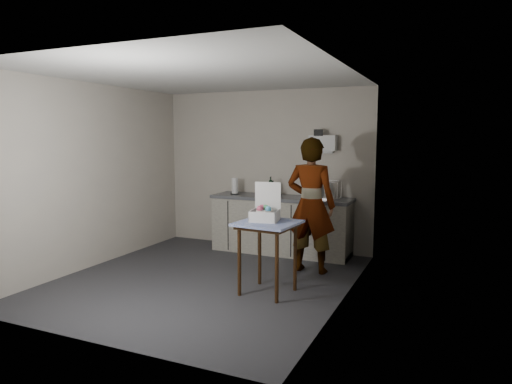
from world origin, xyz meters
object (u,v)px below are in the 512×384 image
at_px(soap_bottle, 271,187).
at_px(dark_bottle, 271,188).
at_px(kitchen_counter, 281,226).
at_px(standing_man, 311,205).
at_px(side_table, 268,231).
at_px(dish_rack, 327,194).
at_px(bakery_box, 265,212).
at_px(paper_towel, 235,187).
at_px(soda_can, 275,193).

xyz_separation_m(soap_bottle, dark_bottle, (-0.02, 0.08, -0.03)).
height_order(kitchen_counter, dark_bottle, dark_bottle).
bearing_deg(kitchen_counter, standing_man, -47.02).
distance_m(side_table, soap_bottle, 1.94).
bearing_deg(dish_rack, standing_man, -90.12).
distance_m(soap_bottle, dish_rack, 0.90).
bearing_deg(dark_bottle, bakery_box, -70.24).
bearing_deg(side_table, paper_towel, 131.99).
distance_m(kitchen_counter, dark_bottle, 0.63).
height_order(side_table, dark_bottle, dark_bottle).
bearing_deg(soda_can, side_table, -70.90).
relative_size(side_table, soda_can, 7.78).
distance_m(standing_man, paper_towel, 1.70).
bearing_deg(kitchen_counter, soda_can, -152.95).
bearing_deg(paper_towel, soap_bottle, -1.29).
relative_size(dark_bottle, bakery_box, 0.54).
relative_size(kitchen_counter, dish_rack, 5.73).
bearing_deg(side_table, dish_rack, 89.42).
height_order(soda_can, dark_bottle, dark_bottle).
height_order(side_table, standing_man, standing_man).
xyz_separation_m(dark_bottle, bakery_box, (0.64, -1.79, -0.07)).
xyz_separation_m(soda_can, dark_bottle, (-0.09, 0.07, 0.07)).
height_order(soda_can, dish_rack, dish_rack).
bearing_deg(soda_can, dish_rack, 7.22).
height_order(kitchen_counter, soap_bottle, soap_bottle).
xyz_separation_m(paper_towel, bakery_box, (1.27, -1.73, -0.08)).
bearing_deg(dish_rack, dark_bottle, -177.87).
height_order(paper_towel, bakery_box, bakery_box).
xyz_separation_m(standing_man, bakery_box, (-0.26, -0.99, 0.04)).
distance_m(paper_towel, dish_rack, 1.53).
bearing_deg(soap_bottle, kitchen_counter, 18.20).
xyz_separation_m(soda_can, paper_towel, (-0.71, 0.01, 0.07)).
height_order(kitchen_counter, bakery_box, bakery_box).
height_order(side_table, dish_rack, dish_rack).
distance_m(dark_bottle, dish_rack, 0.91).
distance_m(standing_man, dark_bottle, 1.22).
bearing_deg(kitchen_counter, dark_bottle, 172.35).
xyz_separation_m(soap_bottle, soda_can, (0.07, 0.01, -0.10)).
bearing_deg(dark_bottle, side_table, -69.15).
relative_size(soap_bottle, bakery_box, 0.70).
bearing_deg(bakery_box, dark_bottle, 100.26).
relative_size(standing_man, dark_bottle, 7.63).
relative_size(side_table, dark_bottle, 3.55).
distance_m(side_table, dark_bottle, 2.01).
bearing_deg(soap_bottle, soda_can, 5.53).
height_order(kitchen_counter, side_table, kitchen_counter).
relative_size(dish_rack, bakery_box, 0.88).
height_order(dish_rack, bakery_box, bakery_box).
bearing_deg(dark_bottle, kitchen_counter, -7.65).
xyz_separation_m(dark_bottle, paper_towel, (-0.62, -0.06, 0.00)).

